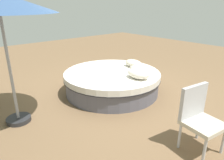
{
  "coord_description": "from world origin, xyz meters",
  "views": [
    {
      "loc": [
        -3.59,
        3.12,
        2.08
      ],
      "look_at": [
        0.0,
        0.0,
        0.31
      ],
      "focal_mm": 33.19,
      "sensor_mm": 36.0,
      "label": 1
    }
  ],
  "objects": [
    {
      "name": "ground_plane",
      "position": [
        0.0,
        0.0,
        0.0
      ],
      "size": [
        16.0,
        16.0,
        0.0
      ],
      "primitive_type": "plane",
      "color": "brown"
    },
    {
      "name": "throw_pillow_1",
      "position": [
        -0.44,
        -0.5,
        0.6
      ],
      "size": [
        0.55,
        0.33,
        0.15
      ],
      "primitive_type": "ellipsoid",
      "color": "beige",
      "rests_on": "round_bed"
    },
    {
      "name": "patio_chair",
      "position": [
        -2.42,
        0.43,
        0.56
      ],
      "size": [
        0.58,
        0.59,
        0.98
      ],
      "rotation": [
        0.0,
        0.0,
        1.41
      ],
      "color": "#B7B7BC",
      "rests_on": "ground_plane"
    },
    {
      "name": "throw_pillow_2",
      "position": [
        -0.06,
        -0.7,
        0.62
      ],
      "size": [
        0.53,
        0.3,
        0.19
      ],
      "primitive_type": "ellipsoid",
      "color": "beige",
      "rests_on": "round_bed"
    },
    {
      "name": "throw_pillow_0",
      "position": [
        -0.71,
        -0.15,
        0.63
      ],
      "size": [
        0.54,
        0.36,
        0.21
      ],
      "primitive_type": "ellipsoid",
      "color": "silver",
      "rests_on": "round_bed"
    },
    {
      "name": "round_bed",
      "position": [
        0.0,
        0.0,
        0.27
      ],
      "size": [
        2.33,
        2.33,
        0.52
      ],
      "color": "#595966",
      "rests_on": "ground_plane"
    }
  ]
}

